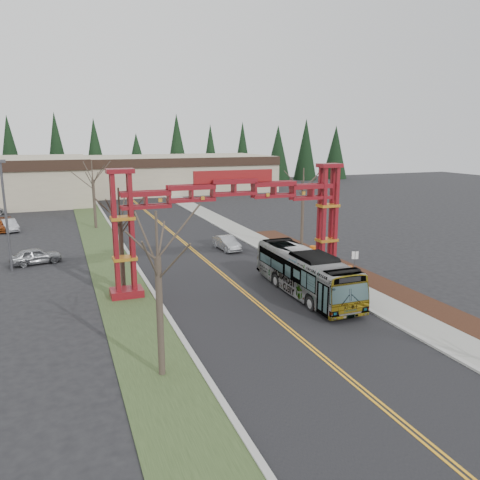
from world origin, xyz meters
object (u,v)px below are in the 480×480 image
parked_car_near_a (36,256)px  light_pole_near (5,208)px  transit_bus (305,273)px  parked_car_mid_a (4,225)px  gateway_arch (234,206)px  parked_car_far_a (9,225)px  street_sign (355,259)px  bare_tree_median_near (158,258)px  silver_sedan (227,243)px  barrel_north (313,252)px  barrel_mid (330,260)px  barrel_south (349,272)px  bare_tree_right_far (303,189)px  retail_building_east (173,173)px  bare_tree_median_mid (120,219)px  bare_tree_median_far (93,180)px

parked_car_near_a → light_pole_near: bearing=119.2°
transit_bus → parked_car_mid_a: bearing=124.3°
parked_car_mid_a → gateway_arch: bearing=-62.2°
parked_car_far_a → street_sign: (26.91, -30.55, 0.90)m
street_sign → parked_car_mid_a: bearing=131.5°
parked_car_near_a → bare_tree_median_near: bearing=-177.7°
silver_sedan → light_pole_near: bearing=176.4°
parked_car_far_a → light_pole_near: bearing=-100.3°
street_sign → barrel_north: street_sign is taller
street_sign → transit_bus: bearing=-161.1°
barrel_mid → barrel_south: bearing=-99.1°
silver_sedan → parked_car_far_a: size_ratio=0.98×
parked_car_near_a → parked_car_far_a: (-3.42, 16.71, -0.03)m
gateway_arch → street_sign: (9.30, -2.15, -4.39)m
gateway_arch → bare_tree_right_far: gateway_arch is taller
bare_tree_median_near → street_sign: 20.19m
retail_building_east → bare_tree_right_far: size_ratio=4.74×
gateway_arch → bare_tree_median_mid: gateway_arch is taller
transit_bus → barrel_mid: transit_bus is taller
transit_bus → parked_car_mid_a: (-22.13, 32.95, -0.91)m
silver_sedan → parked_car_mid_a: silver_sedan is taller
bare_tree_median_far → light_pole_near: (-8.03, -16.36, -0.57)m
bare_tree_right_far → light_pole_near: size_ratio=0.88×
silver_sedan → bare_tree_median_far: 20.15m
bare_tree_right_far → silver_sedan: bearing=158.3°
gateway_arch → transit_bus: gateway_arch is taller
bare_tree_median_near → gateway_arch: bearing=55.7°
transit_bus → bare_tree_right_far: size_ratio=1.42×
gateway_arch → barrel_mid: gateway_arch is taller
parked_car_near_a → street_sign: (23.49, -13.84, 0.87)m
transit_bus → bare_tree_right_far: 13.94m
parked_car_near_a → bare_tree_median_far: bearing=-35.3°
silver_sedan → bare_tree_right_far: bare_tree_right_far is taller
bare_tree_median_near → barrel_mid: bare_tree_median_near is taller
bare_tree_median_far → silver_sedan: bearing=-55.1°
bare_tree_median_far → light_pole_near: 18.23m
parked_car_mid_a → bare_tree_median_far: size_ratio=0.57×
transit_bus → barrel_mid: 8.31m
parked_car_far_a → bare_tree_median_far: (9.62, -1.98, 5.17)m
silver_sedan → barrel_north: silver_sedan is taller
parked_car_far_a → barrel_mid: 38.01m
bare_tree_right_far → barrel_south: 11.06m
silver_sedan → parked_car_mid_a: (-21.39, 18.49, -0.01)m
parked_car_mid_a → transit_bus: bearing=-60.6°
parked_car_mid_a → parked_car_far_a: 0.83m
barrel_north → parked_car_mid_a: bearing=139.1°
bare_tree_median_mid → bare_tree_median_far: bare_tree_median_far is taller
retail_building_east → silver_sedan: 52.02m
gateway_arch → parked_car_far_a: bearing=121.8°
gateway_arch → barrel_mid: 11.26m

